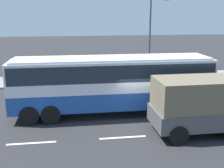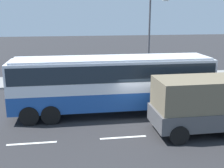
{
  "view_description": "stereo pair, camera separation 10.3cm",
  "coord_description": "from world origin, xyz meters",
  "px_view_note": "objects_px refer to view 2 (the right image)",
  "views": [
    {
      "loc": [
        -3.77,
        -15.49,
        6.25
      ],
      "look_at": [
        -1.41,
        1.08,
        1.9
      ],
      "focal_mm": 44.74,
      "sensor_mm": 36.0,
      "label": 1
    },
    {
      "loc": [
        -3.87,
        -15.47,
        6.25
      ],
      "look_at": [
        -1.41,
        1.08,
        1.9
      ],
      "focal_mm": 44.74,
      "sensor_mm": 36.0,
      "label": 2
    }
  ],
  "objects_px": {
    "coach_bus": "(112,79)",
    "pedestrian_at_crossing": "(70,68)",
    "street_lamp": "(151,34)",
    "cargo_truck": "(224,103)",
    "pedestrian_near_curb": "(53,72)"
  },
  "relations": [
    {
      "from": "coach_bus",
      "to": "cargo_truck",
      "type": "height_order",
      "value": "coach_bus"
    },
    {
      "from": "coach_bus",
      "to": "pedestrian_at_crossing",
      "type": "xyz_separation_m",
      "value": [
        -2.6,
        9.27,
        -1.05
      ]
    },
    {
      "from": "cargo_truck",
      "to": "pedestrian_near_curb",
      "type": "height_order",
      "value": "cargo_truck"
    },
    {
      "from": "cargo_truck",
      "to": "street_lamp",
      "type": "distance_m",
      "value": 11.51
    },
    {
      "from": "cargo_truck",
      "to": "pedestrian_at_crossing",
      "type": "distance_m",
      "value": 15.07
    },
    {
      "from": "pedestrian_near_curb",
      "to": "pedestrian_at_crossing",
      "type": "relative_size",
      "value": 0.89
    },
    {
      "from": "pedestrian_near_curb",
      "to": "street_lamp",
      "type": "height_order",
      "value": "street_lamp"
    },
    {
      "from": "pedestrian_near_curb",
      "to": "coach_bus",
      "type": "bearing_deg",
      "value": -20.48
    },
    {
      "from": "coach_bus",
      "to": "street_lamp",
      "type": "distance_m",
      "value": 9.18
    },
    {
      "from": "cargo_truck",
      "to": "pedestrian_at_crossing",
      "type": "height_order",
      "value": "cargo_truck"
    },
    {
      "from": "cargo_truck",
      "to": "pedestrian_at_crossing",
      "type": "relative_size",
      "value": 4.59
    },
    {
      "from": "coach_bus",
      "to": "pedestrian_near_curb",
      "type": "relative_size",
      "value": 7.82
    },
    {
      "from": "coach_bus",
      "to": "street_lamp",
      "type": "bearing_deg",
      "value": 59.2
    },
    {
      "from": "cargo_truck",
      "to": "street_lamp",
      "type": "relative_size",
      "value": 1.1
    },
    {
      "from": "pedestrian_near_curb",
      "to": "street_lamp",
      "type": "distance_m",
      "value": 9.28
    }
  ]
}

